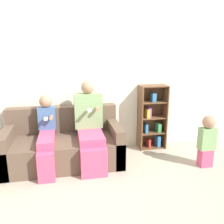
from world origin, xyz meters
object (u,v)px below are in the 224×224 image
at_px(toddler_standing, 207,140).
at_px(adult_seated, 90,123).
at_px(bookshelf, 152,118).
at_px(couch, 64,145).
at_px(child_seated, 46,134).

bearing_deg(toddler_standing, adult_seated, 164.91).
bearing_deg(bookshelf, couch, -168.41).
relative_size(couch, bookshelf, 1.55).
height_order(adult_seated, bookshelf, adult_seated).
height_order(couch, bookshelf, bookshelf).
bearing_deg(toddler_standing, bookshelf, 121.97).
relative_size(child_seated, bookshelf, 0.94).
relative_size(couch, child_seated, 1.66).
bearing_deg(child_seated, couch, 31.80).
distance_m(couch, adult_seated, 0.54).
distance_m(couch, bookshelf, 1.58).
bearing_deg(toddler_standing, couch, 165.11).
distance_m(toddler_standing, bookshelf, 1.02).
relative_size(child_seated, toddler_standing, 1.33).
distance_m(couch, child_seated, 0.37).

